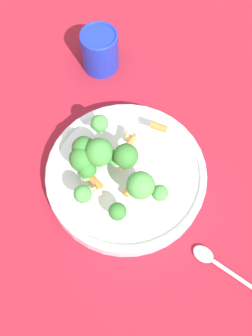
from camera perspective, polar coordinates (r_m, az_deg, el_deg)
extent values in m
plane|color=maroon|center=(0.71, 0.00, -1.64)|extent=(3.00, 3.00, 0.00)
cylinder|color=silver|center=(0.70, 0.00, -1.16)|extent=(0.28, 0.28, 0.03)
torus|color=silver|center=(0.69, 0.00, -0.65)|extent=(0.28, 0.28, 0.01)
cylinder|color=#8CB766|center=(0.68, -4.12, 1.28)|extent=(0.02, 0.02, 0.02)
sphere|color=#33722D|center=(0.66, -4.27, 2.33)|extent=(0.04, 0.04, 0.04)
cylinder|color=#8CB766|center=(0.65, 4.82, -4.22)|extent=(0.01, 0.01, 0.01)
sphere|color=#479342|center=(0.64, 4.95, -3.62)|extent=(0.03, 0.03, 0.03)
cylinder|color=#8CB766|center=(0.64, 2.03, -3.52)|extent=(0.02, 0.02, 0.02)
sphere|color=#479342|center=(0.62, 2.12, -2.52)|extent=(0.05, 0.05, 0.05)
cylinder|color=#8CB766|center=(0.67, -5.91, 1.85)|extent=(0.01, 0.01, 0.02)
sphere|color=#33722D|center=(0.65, -6.12, 2.86)|extent=(0.04, 0.04, 0.04)
cylinder|color=#8CB766|center=(0.68, -3.76, 5.67)|extent=(0.01, 0.01, 0.01)
sphere|color=#479342|center=(0.67, -3.85, 6.48)|extent=(0.03, 0.03, 0.03)
cylinder|color=#8CB766|center=(0.67, -6.15, 0.30)|extent=(0.02, 0.02, 0.02)
sphere|color=#33722D|center=(0.65, -6.39, 1.32)|extent=(0.04, 0.04, 0.04)
cylinder|color=#8CB766|center=(0.64, -6.13, -4.40)|extent=(0.01, 0.01, 0.01)
sphere|color=#479342|center=(0.62, -6.31, -3.78)|extent=(0.03, 0.03, 0.03)
cylinder|color=#8CB766|center=(0.66, -5.50, -0.78)|extent=(0.01, 0.01, 0.01)
sphere|color=#33722D|center=(0.64, -5.64, -0.13)|extent=(0.03, 0.03, 0.03)
cylinder|color=#8CB766|center=(0.67, -1.64, 0.88)|extent=(0.01, 0.01, 0.01)
sphere|color=#479342|center=(0.65, -1.68, 1.47)|extent=(0.03, 0.03, 0.03)
cylinder|color=#8CB766|center=(0.66, -3.75, 1.06)|extent=(0.02, 0.02, 0.02)
sphere|color=#3D8438|center=(0.64, -3.92, 2.31)|extent=(0.05, 0.05, 0.05)
cylinder|color=#8CB766|center=(0.65, 0.12, 0.85)|extent=(0.01, 0.01, 0.02)
sphere|color=#33722D|center=(0.63, 0.13, 1.97)|extent=(0.04, 0.04, 0.04)
cylinder|color=#8CB766|center=(0.64, -1.20, -6.86)|extent=(0.01, 0.01, 0.01)
sphere|color=#33722D|center=(0.62, -1.23, -6.32)|extent=(0.03, 0.03, 0.03)
cylinder|color=beige|center=(0.69, 1.36, 4.12)|extent=(0.02, 0.01, 0.01)
cylinder|color=orange|center=(0.69, 4.81, 5.96)|extent=(0.03, 0.02, 0.01)
cylinder|color=orange|center=(0.66, -4.40, -2.10)|extent=(0.03, 0.03, 0.01)
cylinder|color=beige|center=(0.63, -5.86, -3.50)|extent=(0.02, 0.02, 0.01)
cylinder|color=#729E4C|center=(0.67, -6.05, -0.54)|extent=(0.02, 0.03, 0.01)
cylinder|color=orange|center=(0.66, 0.79, -3.08)|extent=(0.02, 0.03, 0.01)
cylinder|color=beige|center=(0.66, -0.92, 0.37)|extent=(0.03, 0.02, 0.01)
cylinder|color=orange|center=(0.67, 0.48, 3.60)|extent=(0.03, 0.03, 0.01)
cylinder|color=beige|center=(0.69, 0.40, 4.69)|extent=(0.02, 0.02, 0.01)
cylinder|color=beige|center=(0.64, -4.72, -3.79)|extent=(0.03, 0.02, 0.01)
cylinder|color=#192DAD|center=(0.82, -3.81, 16.59)|extent=(0.07, 0.07, 0.08)
torus|color=#192DAD|center=(0.79, -4.01, 18.59)|extent=(0.07, 0.07, 0.01)
cylinder|color=silver|center=(0.69, 17.74, -16.11)|extent=(0.11, 0.10, 0.01)
ellipsoid|color=silver|center=(0.68, 11.15, -12.16)|extent=(0.04, 0.04, 0.01)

